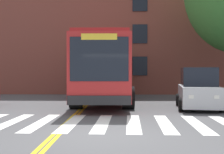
{
  "coord_description": "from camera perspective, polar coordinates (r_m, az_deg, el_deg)",
  "views": [
    {
      "loc": [
        0.47,
        -8.39,
        1.72
      ],
      "look_at": [
        0.06,
        8.59,
        1.41
      ],
      "focal_mm": 50.0,
      "sensor_mm": 36.0,
      "label": 1
    }
  ],
  "objects": [
    {
      "name": "city_bus",
      "position": [
        18.02,
        -1.26,
        1.52
      ],
      "size": [
        3.02,
        12.33,
        3.43
      ],
      "color": "#B22323",
      "rests_on": "ground"
    },
    {
      "name": "crosswalk",
      "position": [
        10.42,
        3.94,
        -8.44
      ],
      "size": [
        12.91,
        4.15,
        0.01
      ],
      "color": "white",
      "rests_on": "ground"
    },
    {
      "name": "car_navy_behind_bus",
      "position": [
        27.12,
        1.58,
        -0.81
      ],
      "size": [
        2.29,
        4.2,
        1.85
      ],
      "color": "navy",
      "rests_on": "ground"
    },
    {
      "name": "car_silver_far_lane",
      "position": [
        14.87,
        15.51,
        -2.3
      ],
      "size": [
        2.29,
        3.96,
        1.89
      ],
      "color": "#B7BABF",
      "rests_on": "ground"
    },
    {
      "name": "lane_line_yellow_inner",
      "position": [
        24.39,
        -2.85,
        -3.0
      ],
      "size": [
        0.12,
        36.0,
        0.01
      ],
      "primitive_type": "cube",
      "color": "gold",
      "rests_on": "ground"
    },
    {
      "name": "lane_line_yellow_outer",
      "position": [
        24.38,
        -2.48,
        -3.0
      ],
      "size": [
        0.12,
        36.0,
        0.01
      ],
      "primitive_type": "cube",
      "color": "gold",
      "rests_on": "ground"
    },
    {
      "name": "ground_plane",
      "position": [
        8.58,
        -1.79,
        -10.51
      ],
      "size": [
        120.0,
        120.0,
        0.0
      ],
      "primitive_type": "plane",
      "color": "#4C4C4F"
    },
    {
      "name": "building_facade",
      "position": [
        26.63,
        4.65,
        6.46
      ],
      "size": [
        40.09,
        6.86,
        8.47
      ],
      "color": "brown",
      "rests_on": "ground"
    }
  ]
}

